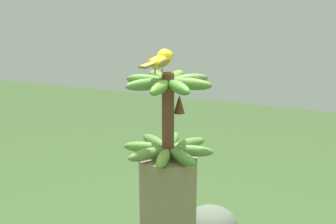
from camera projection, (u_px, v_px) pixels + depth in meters
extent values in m
cylinder|color=brown|center=(168.00, 116.00, 1.57)|extent=(0.04, 0.04, 0.28)
ellipsoid|color=#4C8C34|center=(173.00, 140.00, 1.68)|extent=(0.14, 0.06, 0.04)
ellipsoid|color=#517D33|center=(155.00, 142.00, 1.67)|extent=(0.11, 0.13, 0.04)
ellipsoid|color=#568A33|center=(144.00, 147.00, 1.62)|extent=(0.06, 0.14, 0.04)
ellipsoid|color=#5B7F3C|center=(147.00, 154.00, 1.56)|extent=(0.13, 0.11, 0.04)
ellipsoid|color=#5A842D|center=(163.00, 159.00, 1.53)|extent=(0.14, 0.06, 0.04)
ellipsoid|color=#4D7E35|center=(183.00, 157.00, 1.54)|extent=(0.11, 0.13, 0.04)
ellipsoid|color=#538333|center=(193.00, 151.00, 1.59)|extent=(0.06, 0.14, 0.04)
ellipsoid|color=#5B883A|center=(188.00, 144.00, 1.65)|extent=(0.13, 0.11, 0.04)
ellipsoid|color=#567C3C|center=(189.00, 80.00, 1.57)|extent=(0.12, 0.12, 0.04)
ellipsoid|color=#5C8B2B|center=(176.00, 77.00, 1.60)|extent=(0.13, 0.04, 0.04)
ellipsoid|color=#567B33|center=(158.00, 77.00, 1.60)|extent=(0.12, 0.12, 0.04)
ellipsoid|color=#508230|center=(146.00, 80.00, 1.56)|extent=(0.04, 0.13, 0.04)
ellipsoid|color=#568933|center=(146.00, 84.00, 1.51)|extent=(0.12, 0.12, 0.04)
ellipsoid|color=#5C8931|center=(160.00, 88.00, 1.47)|extent=(0.13, 0.04, 0.04)
ellipsoid|color=#4B8831|center=(178.00, 87.00, 1.48)|extent=(0.12, 0.12, 0.04)
ellipsoid|color=#53822C|center=(191.00, 84.00, 1.52)|extent=(0.04, 0.13, 0.04)
cone|color=brown|center=(179.00, 104.00, 1.59)|extent=(0.04, 0.04, 0.06)
cylinder|color=#C68933|center=(162.00, 72.00, 1.50)|extent=(0.01, 0.01, 0.02)
cylinder|color=#C68933|center=(155.00, 71.00, 1.51)|extent=(0.00, 0.01, 0.02)
ellipsoid|color=yellow|center=(159.00, 62.00, 1.50)|extent=(0.09, 0.05, 0.04)
ellipsoid|color=olive|center=(164.00, 63.00, 1.49)|extent=(0.07, 0.02, 0.02)
ellipsoid|color=olive|center=(152.00, 62.00, 1.51)|extent=(0.07, 0.02, 0.02)
cube|color=olive|center=(147.00, 66.00, 1.44)|extent=(0.06, 0.03, 0.01)
sphere|color=yellow|center=(165.00, 57.00, 1.53)|extent=(0.05, 0.05, 0.05)
sphere|color=black|center=(160.00, 55.00, 1.54)|extent=(0.01, 0.01, 0.01)
cone|color=orange|center=(169.00, 55.00, 1.56)|extent=(0.03, 0.02, 0.02)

